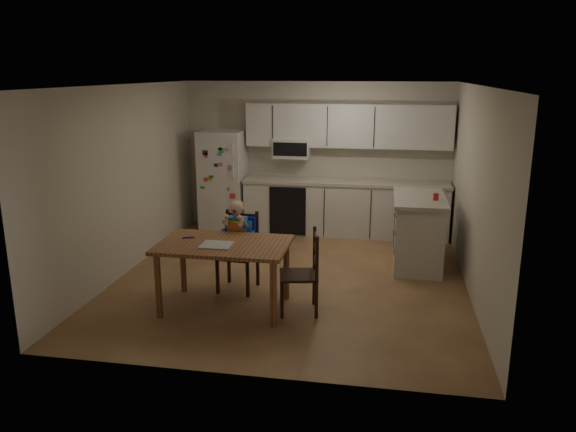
% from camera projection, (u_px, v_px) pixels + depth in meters
% --- Properties ---
extents(room, '(4.52, 5.01, 2.51)m').
position_uv_depth(room, '(298.00, 179.00, 7.60)').
color(room, brown).
rests_on(room, ground).
extents(refrigerator, '(0.72, 0.70, 1.70)m').
position_uv_depth(refrigerator, '(223.00, 181.00, 9.55)').
color(refrigerator, silver).
rests_on(refrigerator, ground).
extents(kitchen_run, '(3.37, 0.62, 2.15)m').
position_uv_depth(kitchen_run, '(344.00, 182.00, 9.28)').
color(kitchen_run, silver).
rests_on(kitchen_run, ground).
extents(kitchen_island, '(0.70, 1.33, 0.98)m').
position_uv_depth(kitchen_island, '(418.00, 231.00, 7.86)').
color(kitchen_island, silver).
rests_on(kitchen_island, ground).
extents(red_cup, '(0.07, 0.07, 0.09)m').
position_uv_depth(red_cup, '(436.00, 197.00, 7.52)').
color(red_cup, red).
rests_on(red_cup, kitchen_island).
extents(dining_table, '(1.46, 0.94, 0.78)m').
position_uv_depth(dining_table, '(224.00, 252.00, 6.36)').
color(dining_table, brown).
rests_on(dining_table, ground).
extents(napkin, '(0.34, 0.30, 0.01)m').
position_uv_depth(napkin, '(217.00, 245.00, 6.24)').
color(napkin, '#B1B1B6').
rests_on(napkin, dining_table).
extents(toddler_spoon, '(0.12, 0.06, 0.02)m').
position_uv_depth(toddler_spoon, '(187.00, 238.00, 6.51)').
color(toddler_spoon, '#0D1FB6').
rests_on(toddler_spoon, dining_table).
extents(chair_booster, '(0.47, 0.47, 1.15)m').
position_uv_depth(chair_booster, '(239.00, 235.00, 6.94)').
color(chair_booster, black).
rests_on(chair_booster, ground).
extents(chair_side, '(0.50, 0.50, 0.95)m').
position_uv_depth(chair_side, '(307.00, 267.00, 6.30)').
color(chair_side, black).
rests_on(chair_side, ground).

